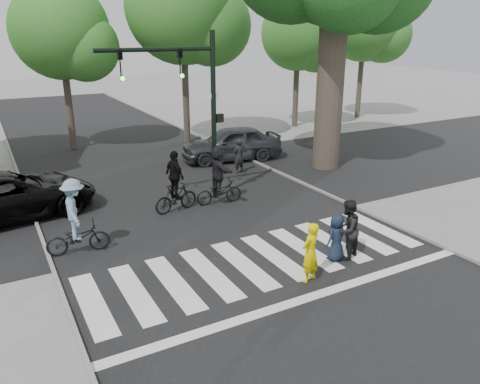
% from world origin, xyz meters
% --- Properties ---
extents(ground, '(120.00, 120.00, 0.00)m').
position_xyz_m(ground, '(0.00, 0.00, 0.00)').
color(ground, gray).
rests_on(ground, ground).
extents(road_stem, '(10.00, 70.00, 0.01)m').
position_xyz_m(road_stem, '(0.00, 5.00, 0.01)').
color(road_stem, black).
rests_on(road_stem, ground).
extents(road_cross, '(70.00, 10.00, 0.01)m').
position_xyz_m(road_cross, '(0.00, 8.00, 0.01)').
color(road_cross, black).
rests_on(road_cross, ground).
extents(curb_left, '(0.10, 70.00, 0.10)m').
position_xyz_m(curb_left, '(-5.05, 5.00, 0.05)').
color(curb_left, gray).
rests_on(curb_left, ground).
extents(curb_right, '(0.10, 70.00, 0.10)m').
position_xyz_m(curb_right, '(5.05, 5.00, 0.05)').
color(curb_right, gray).
rests_on(curb_right, ground).
extents(crosswalk, '(10.00, 3.85, 0.01)m').
position_xyz_m(crosswalk, '(0.00, 0.66, 0.01)').
color(crosswalk, silver).
rests_on(crosswalk, ground).
extents(traffic_signal, '(4.45, 0.29, 6.00)m').
position_xyz_m(traffic_signal, '(0.35, 6.20, 3.90)').
color(traffic_signal, black).
rests_on(traffic_signal, ground).
extents(bg_tree_2, '(5.04, 4.80, 8.40)m').
position_xyz_m(bg_tree_2, '(-1.76, 16.62, 5.78)').
color(bg_tree_2, brown).
rests_on(bg_tree_2, ground).
extents(bg_tree_3, '(6.30, 6.00, 10.20)m').
position_xyz_m(bg_tree_3, '(4.31, 15.27, 6.94)').
color(bg_tree_3, brown).
rests_on(bg_tree_3, ground).
extents(bg_tree_4, '(4.83, 4.60, 8.15)m').
position_xyz_m(bg_tree_4, '(12.23, 16.12, 5.64)').
color(bg_tree_4, brown).
rests_on(bg_tree_4, ground).
extents(bg_tree_5, '(5.67, 5.40, 9.30)m').
position_xyz_m(bg_tree_5, '(18.27, 16.69, 6.36)').
color(bg_tree_5, brown).
rests_on(bg_tree_5, ground).
extents(pedestrian_woman, '(0.66, 0.54, 1.57)m').
position_xyz_m(pedestrian_woman, '(0.52, -0.54, 0.78)').
color(pedestrian_woman, '#EAD900').
rests_on(pedestrian_woman, ground).
extents(pedestrian_child, '(0.72, 0.54, 1.33)m').
position_xyz_m(pedestrian_child, '(1.84, 0.03, 0.66)').
color(pedestrian_child, '#162134').
rests_on(pedestrian_child, ground).
extents(pedestrian_adult, '(1.00, 0.90, 1.70)m').
position_xyz_m(pedestrian_adult, '(2.16, -0.02, 0.85)').
color(pedestrian_adult, black).
rests_on(pedestrian_adult, ground).
extents(cyclist_left, '(1.78, 1.19, 2.18)m').
position_xyz_m(cyclist_left, '(-4.22, 3.88, 0.95)').
color(cyclist_left, black).
rests_on(cyclist_left, ground).
extents(cyclist_mid, '(1.71, 1.07, 2.16)m').
position_xyz_m(cyclist_mid, '(-0.61, 5.58, 0.89)').
color(cyclist_mid, black).
rests_on(cyclist_mid, ground).
extents(cyclist_right, '(1.76, 1.64, 2.16)m').
position_xyz_m(cyclist_right, '(1.05, 5.57, 0.96)').
color(cyclist_right, black).
rests_on(cyclist_right, ground).
extents(car_suv, '(6.14, 3.70, 1.60)m').
position_xyz_m(car_suv, '(-5.75, 7.69, 0.80)').
color(car_suv, black).
rests_on(car_suv, ground).
extents(car_grey, '(5.10, 2.73, 1.65)m').
position_xyz_m(car_grey, '(4.30, 10.75, 0.82)').
color(car_grey, '#333339').
rests_on(car_grey, ground).
extents(bystander_dark, '(0.63, 0.50, 1.53)m').
position_xyz_m(bystander_dark, '(3.54, 8.61, 0.77)').
color(bystander_dark, black).
rests_on(bystander_dark, ground).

